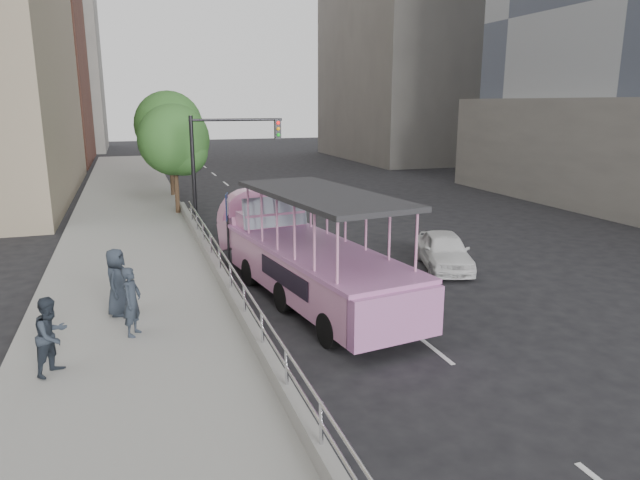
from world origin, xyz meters
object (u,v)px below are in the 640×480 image
street_tree_near (176,143)px  traffic_signal (220,154)px  parking_sign (228,223)px  pedestrian_mid (52,336)px  street_tree_far (171,128)px  pedestrian_far (117,282)px  duck_boat (301,255)px  pedestrian_near (132,301)px  car (444,250)px

street_tree_near → traffic_signal: bearing=-65.0°
parking_sign → street_tree_near: street_tree_near is taller
parking_sign → pedestrian_mid: bearing=-124.3°
street_tree_near → street_tree_far: (0.20, 6.00, 0.49)m
traffic_signal → street_tree_near: (-1.60, 3.43, 0.32)m
pedestrian_far → parking_sign: parking_sign is taller
pedestrian_far → traffic_signal: (4.42, 10.71, 2.30)m
street_tree_near → street_tree_far: size_ratio=0.89×
pedestrian_mid → street_tree_far: (4.25, 23.26, 3.18)m
duck_boat → pedestrian_far: bearing=-170.4°
duck_boat → traffic_signal: traffic_signal is taller
traffic_signal → street_tree_near: size_ratio=0.91×
street_tree_near → parking_sign: bearing=-85.8°
duck_boat → pedestrian_near: (-4.93, -2.45, -0.10)m
car → pedestrian_mid: size_ratio=2.33×
duck_boat → pedestrian_far: 5.36m
duck_boat → pedestrian_near: bearing=-153.6°
car → pedestrian_near: size_ratio=2.28×
duck_boat → pedestrian_near: duck_boat is taller
pedestrian_mid → parking_sign: parking_sign is taller
pedestrian_near → pedestrian_mid: 2.23m
duck_boat → street_tree_far: (-2.26, 19.24, 3.06)m
pedestrian_far → traffic_signal: traffic_signal is taller
parking_sign → car: bearing=-14.8°
pedestrian_far → traffic_signal: bearing=-4.6°
parking_sign → street_tree_far: 16.43m
pedestrian_near → street_tree_near: bearing=16.6°
pedestrian_mid → pedestrian_far: size_ratio=0.92×
car → parking_sign: bearing=-176.8°
car → street_tree_far: 20.13m
car → pedestrian_mid: 13.16m
street_tree_near → car: bearing=-56.4°
parking_sign → pedestrian_far: bearing=-132.4°
duck_boat → pedestrian_far: size_ratio=5.77×
pedestrian_near → street_tree_near: (2.47, 15.69, 2.68)m
pedestrian_far → parking_sign: bearing=-24.6°
pedestrian_near → pedestrian_far: (-0.35, 1.55, 0.05)m
duck_boat → street_tree_near: size_ratio=1.81×
duck_boat → traffic_signal: (-0.87, 9.82, 2.25)m
car → parking_sign: 7.65m
duck_boat → pedestrian_near: 5.51m
parking_sign → traffic_signal: size_ratio=0.53×
pedestrian_mid → street_tree_near: bearing=23.5°
street_tree_near → pedestrian_mid: bearing=-103.2°
parking_sign → street_tree_far: street_tree_far is taller
pedestrian_near → pedestrian_mid: pedestrian_near is taller
pedestrian_mid → traffic_signal: (5.65, 13.83, 2.38)m
parking_sign → street_tree_near: (-0.75, 10.22, 2.08)m
pedestrian_far → traffic_signal: 11.81m
pedestrian_mid → pedestrian_far: (1.23, 3.12, 0.07)m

